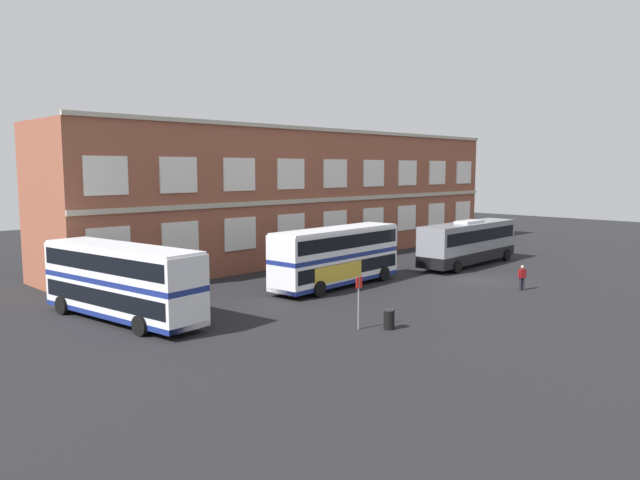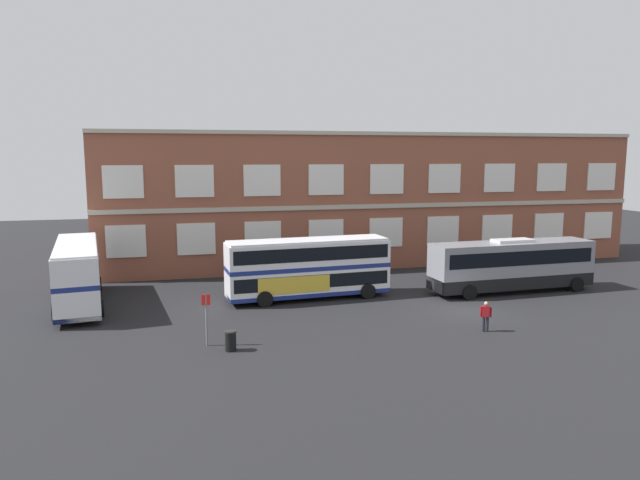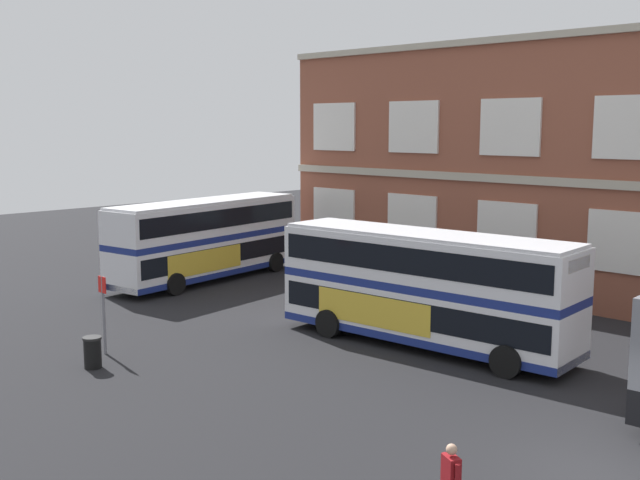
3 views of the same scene
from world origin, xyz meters
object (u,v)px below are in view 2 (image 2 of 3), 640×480
waiting_passenger (486,315)px  double_decker_near (78,273)px  touring_coach (512,265)px  double_decker_middle (308,268)px  bus_stand_flag (206,315)px  station_litter_bin (231,341)px

waiting_passenger → double_decker_near: bearing=153.2°
touring_coach → double_decker_near: bearing=173.5°
touring_coach → waiting_passenger: (-6.62, -8.09, -0.98)m
waiting_passenger → touring_coach: bearing=50.7°
double_decker_near → double_decker_middle: (14.85, -1.79, 0.00)m
double_decker_near → touring_coach: double_decker_near is taller
double_decker_middle → double_decker_near: bearing=173.1°
bus_stand_flag → station_litter_bin: (1.11, -1.08, -1.12)m
station_litter_bin → bus_stand_flag: bearing=135.7°
double_decker_middle → bus_stand_flag: bearing=-130.8°
double_decker_middle → bus_stand_flag: (-7.24, -8.38, -0.51)m
waiting_passenger → bus_stand_flag: 15.17m
station_litter_bin → touring_coach: bearing=21.0°
touring_coach → waiting_passenger: bearing=-129.3°
double_decker_near → bus_stand_flag: size_ratio=4.16×
double_decker_middle → waiting_passenger: bearing=-50.9°
double_decker_near → waiting_passenger: (22.71, -11.45, -1.22)m
double_decker_middle → waiting_passenger: double_decker_middle is taller
bus_stand_flag → waiting_passenger: bearing=-4.9°
bus_stand_flag → station_litter_bin: bearing=-44.3°
double_decker_near → double_decker_middle: 14.96m
station_litter_bin → double_decker_middle: bearing=57.1°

